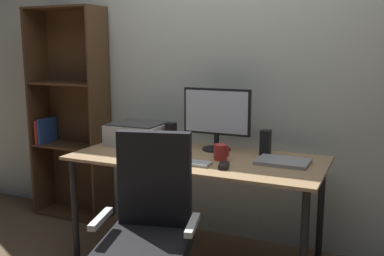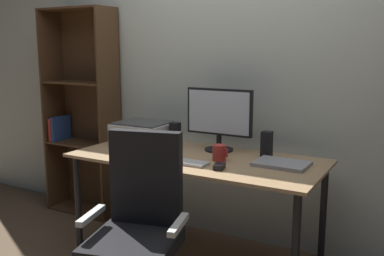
# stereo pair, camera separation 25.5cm
# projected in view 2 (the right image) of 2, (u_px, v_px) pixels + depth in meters

# --- Properties ---
(back_wall) EXTENTS (6.40, 0.10, 2.60)m
(back_wall) POSITION_uv_depth(u_px,v_px,m) (232.00, 68.00, 3.25)
(back_wall) COLOR beige
(back_wall) RESTS_ON ground
(desk) EXTENTS (1.66, 0.75, 0.74)m
(desk) POSITION_uv_depth(u_px,v_px,m) (197.00, 168.00, 2.89)
(desk) COLOR tan
(desk) RESTS_ON ground
(monitor) EXTENTS (0.49, 0.20, 0.43)m
(monitor) POSITION_uv_depth(u_px,v_px,m) (219.00, 116.00, 3.01)
(monitor) COLOR black
(monitor) RESTS_ON desk
(keyboard) EXTENTS (0.29, 0.11, 0.02)m
(keyboard) POSITION_uv_depth(u_px,v_px,m) (185.00, 162.00, 2.71)
(keyboard) COLOR #B7BABC
(keyboard) RESTS_ON desk
(mouse) EXTENTS (0.07, 0.11, 0.03)m
(mouse) POSITION_uv_depth(u_px,v_px,m) (219.00, 166.00, 2.58)
(mouse) COLOR black
(mouse) RESTS_ON desk
(coffee_mug) EXTENTS (0.10, 0.09, 0.10)m
(coffee_mug) POSITION_uv_depth(u_px,v_px,m) (219.00, 153.00, 2.78)
(coffee_mug) COLOR #B72D28
(coffee_mug) RESTS_ON desk
(laptop) EXTENTS (0.33, 0.24, 0.02)m
(laptop) POSITION_uv_depth(u_px,v_px,m) (282.00, 164.00, 2.66)
(laptop) COLOR #99999E
(laptop) RESTS_ON desk
(speaker_left) EXTENTS (0.06, 0.07, 0.17)m
(speaker_left) POSITION_uv_depth(u_px,v_px,m) (175.00, 134.00, 3.20)
(speaker_left) COLOR black
(speaker_left) RESTS_ON desk
(speaker_right) EXTENTS (0.06, 0.07, 0.17)m
(speaker_right) POSITION_uv_depth(u_px,v_px,m) (267.00, 144.00, 2.86)
(speaker_right) COLOR black
(speaker_right) RESTS_ON desk
(printer) EXTENTS (0.40, 0.34, 0.16)m
(printer) POSITION_uv_depth(u_px,v_px,m) (143.00, 133.00, 3.28)
(printer) COLOR silver
(printer) RESTS_ON desk
(office_chair) EXTENTS (0.57, 0.56, 1.01)m
(office_chair) POSITION_uv_depth(u_px,v_px,m) (138.00, 238.00, 2.31)
(office_chair) COLOR silver
(office_chair) RESTS_ON ground
(bookshelf) EXTENTS (0.66, 0.28, 1.78)m
(bookshelf) POSITION_uv_depth(u_px,v_px,m) (83.00, 114.00, 3.82)
(bookshelf) COLOR #4C331E
(bookshelf) RESTS_ON ground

